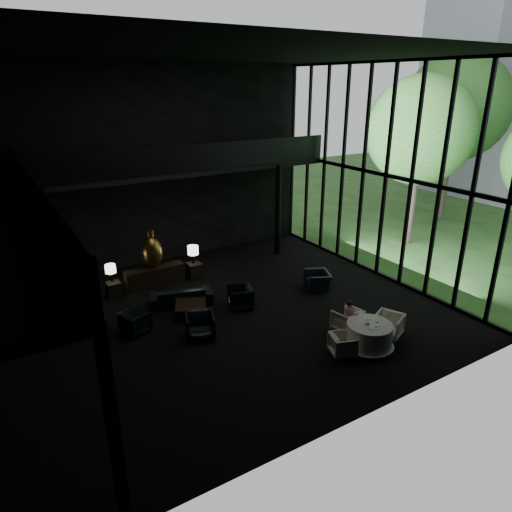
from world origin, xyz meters
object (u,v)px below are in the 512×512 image
dining_table (369,337)px  table_lamp_left (110,269)px  lounge_armchair_west (136,321)px  dining_chair_north (347,319)px  console (155,276)px  coffee_table (191,310)px  dining_chair_east (388,324)px  window_armchair (318,279)px  table_lamp_right (193,251)px  side_table_left (114,289)px  lounge_armchair_east (240,295)px  lounge_armchair_south (200,324)px  dining_chair_west (343,345)px  bronze_urn (152,251)px  child (349,311)px  side_table_right (194,270)px  sofa (181,292)px

dining_table → table_lamp_left: bearing=125.9°
lounge_armchair_west → dining_chair_north: 6.54m
console → coffee_table: size_ratio=2.26×
dining_chair_east → window_armchair: bearing=149.9°
console → table_lamp_right: table_lamp_right is taller
table_lamp_right → dining_chair_east: table_lamp_right is taller
side_table_left → lounge_armchair_east: bearing=-42.5°
table_lamp_left → lounge_armchair_south: bearing=-71.8°
dining_chair_west → dining_chair_east: bearing=-69.5°
dining_chair_east → side_table_left: bearing=-163.2°
side_table_left → window_armchair: size_ratio=0.60×
dining_chair_east → dining_table: bearing=-106.4°
lounge_armchair_west → dining_chair_north: (5.63, -3.33, 0.02)m
bronze_urn → coffee_table: bearing=-87.1°
bronze_urn → side_table_left: (-1.60, -0.24, -1.07)m
lounge_armchair_south → dining_chair_north: (4.07, -2.01, -0.06)m
dining_chair_north → side_table_left: bearing=-58.8°
lounge_armchair_south → dining_chair_east: (4.90, -2.92, -0.05)m
lounge_armchair_west → dining_chair_north: bearing=-141.1°
table_lamp_left → child: (5.43, -6.57, -0.20)m
coffee_table → dining_table: bearing=-50.6°
dining_chair_north → child: bearing=50.1°
console → side_table_right: bearing=-3.2°
side_table_left → table_lamp_left: 0.73m
console → table_lamp_left: 1.72m
bronze_urn → table_lamp_right: size_ratio=2.06×
console → window_armchair: size_ratio=2.55×
side_table_right → table_lamp_right: size_ratio=0.81×
lounge_armchair_south → dining_chair_east: lounge_armchair_south is taller
coffee_table → dining_chair_north: bearing=-42.2°
sofa → lounge_armchair_east: size_ratio=2.49×
coffee_table → dining_chair_east: size_ratio=1.19×
side_table_right → lounge_armchair_east: (0.26, -3.23, 0.16)m
child → sofa: bearing=-51.7°
window_armchair → dining_chair_east: size_ratio=1.05×
dining_chair_west → lounge_armchair_west: bearing=66.4°
table_lamp_right → dining_table: (2.21, -7.41, -0.76)m
table_lamp_right → sofa: 2.48m
child → dining_chair_west: bearing=40.8°
bronze_urn → child: size_ratio=2.22×
table_lamp_right → side_table_right: bearing=-90.0°
lounge_armchair_west → lounge_armchair_east: size_ratio=0.86×
child → bronze_urn: bearing=-60.1°
bronze_urn → table_lamp_left: size_ratio=2.32×
console → dining_chair_north: 7.52m
lounge_armchair_west → dining_chair_west: 6.30m
console → sofa: size_ratio=1.00×
dining_chair_north → child: 0.41m
console → side_table_right: 1.60m
side_table_left → lounge_armchair_east: lounge_armchair_east is taller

